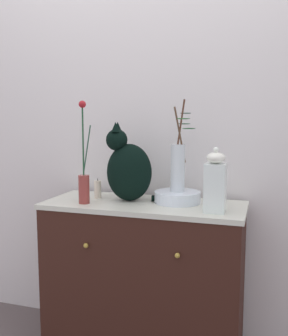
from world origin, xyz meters
TOP-DOWN VIEW (x-y plane):
  - wall_back at (0.00, 0.29)m, footprint 4.40×0.08m
  - sideboard at (0.00, -0.00)m, footprint 1.03×0.44m
  - cat_sitting at (-0.09, 0.03)m, footprint 0.47×0.20m
  - vase_slim_green at (-0.29, -0.10)m, footprint 0.07×0.06m
  - bowl_porcelain at (0.16, 0.06)m, footprint 0.24×0.24m
  - vase_glass_clear at (0.16, 0.06)m, footprint 0.13×0.17m
  - jar_lidded_porcelain at (0.37, -0.09)m, footprint 0.10×0.10m
  - candle_pillar at (-0.28, 0.04)m, footprint 0.04×0.04m

SIDE VIEW (x-z plane):
  - sideboard at x=0.00m, z-range 0.00..0.82m
  - bowl_porcelain at x=0.16m, z-range 0.82..0.88m
  - candle_pillar at x=-0.28m, z-range 0.81..0.92m
  - vase_slim_green at x=-0.29m, z-range 0.68..1.20m
  - jar_lidded_porcelain at x=0.37m, z-range 0.80..1.11m
  - cat_sitting at x=-0.09m, z-range 0.78..1.20m
  - vase_glass_clear at x=0.16m, z-range 0.78..1.25m
  - wall_back at x=0.00m, z-range 0.00..2.60m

